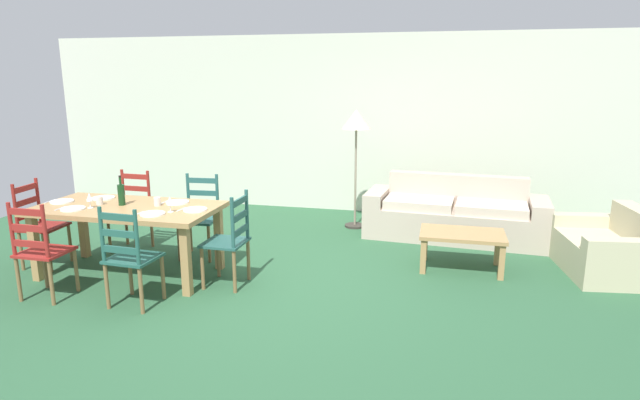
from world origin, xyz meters
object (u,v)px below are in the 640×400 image
Objects in this scene: coffee_cup_primary at (157,202)px; standing_lamp at (356,127)px; wine_glass_near_right at (170,201)px; dining_chair_head_east at (230,240)px; dining_chair_near_left at (41,251)px; armchair_upholstered at (610,250)px; dining_chair_far_left at (132,211)px; wine_glass_near_left at (89,198)px; couch at (455,216)px; coffee_cup_secondary at (99,201)px; dining_chair_far_right at (200,216)px; dining_table at (127,214)px; wine_bottle at (121,194)px; dining_chair_near_right at (130,257)px; coffee_table at (462,238)px; dining_chair_head_west at (39,224)px.

standing_lamp is (1.72, 2.28, 0.62)m from coffee_cup_primary.
dining_chair_head_east is at bearing 7.98° from wine_glass_near_right.
armchair_upholstered is at bearing 20.08° from dining_chair_near_left.
coffee_cup_primary is 4.85m from armchair_upholstered.
dining_chair_near_left is 1.00× the size of dining_chair_far_left.
wine_glass_near_left is 0.13× the size of armchair_upholstered.
coffee_cup_secondary is at bearing -149.35° from couch.
dining_chair_far_right is 3.26m from couch.
standing_lamp reaches higher than dining_table.
dining_table is 1.98× the size of dining_chair_head_east.
armchair_upholstered is (5.46, 0.43, -0.23)m from dining_chair_far_left.
wine_bottle reaches higher than dining_chair_far_right.
dining_chair_near_right is 4.11m from couch.
dining_chair_far_left reaches higher than coffee_table.
dining_table is 11.80× the size of wine_glass_near_left.
dining_chair_far_left is 1.00× the size of dining_chair_far_right.
standing_lamp is (1.45, 2.49, 0.55)m from wine_glass_near_right.
dining_chair_head_east reaches higher than coffee_cup_primary.
dining_chair_near_left is 1.55m from dining_chair_far_left.
dining_chair_near_left reaches higher than wine_glass_near_right.
dining_chair_head_east reaches higher than coffee_table.
standing_lamp is at bearing 51.78° from dining_chair_near_left.
wine_glass_near_right is at bearing -159.25° from coffee_table.
wine_glass_near_right is (1.01, 0.64, 0.38)m from dining_chair_near_left.
coffee_cup_secondary is at bearing 137.71° from dining_chair_near_right.
dining_chair_head_west is 4.66m from coffee_table.
couch reaches higher than armchair_upholstered.
dining_chair_head_west is 10.67× the size of coffee_cup_primary.
dining_chair_far_right and dining_chair_head_west have the same top height.
wine_glass_near_right is 0.35m from coffee_cup_primary.
wine_glass_near_right is at bearing -163.06° from armchair_upholstered.
coffee_cup_primary is (-0.27, 0.21, -0.07)m from wine_glass_near_right.
dining_chair_far_right reaches higher than coffee_cup_secondary.
couch reaches higher than dining_table.
standing_lamp is (2.34, 2.37, 0.62)m from coffee_cup_secondary.
coffee_table is at bearing 4.28° from dining_chair_far_right.
dining_table is 0.22m from wine_bottle.
armchair_upholstered is (5.06, 1.19, -0.62)m from wine_bottle.
wine_bottle is 0.39m from coffee_cup_primary.
armchair_upholstered is at bearing 14.57° from wine_glass_near_left.
dining_chair_far_right is at bearing -133.98° from standing_lamp.
wine_bottle is 0.66m from wine_glass_near_right.
wine_bottle is (-1.23, 0.07, 0.39)m from dining_chair_head_east.
dining_chair_far_left is at bearing -147.68° from standing_lamp.
wine_glass_near_left is at bearing -80.95° from dining_chair_far_left.
coffee_table is (3.14, 0.88, -0.44)m from coffee_cup_primary.
dining_chair_far_right is 5.96× the size of wine_glass_near_left.
coffee_cup_primary is at bearing 101.78° from dining_chair_near_right.
dining_chair_head_west is 3.04× the size of wine_bottle.
couch is at bearing 37.62° from dining_chair_near_left.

